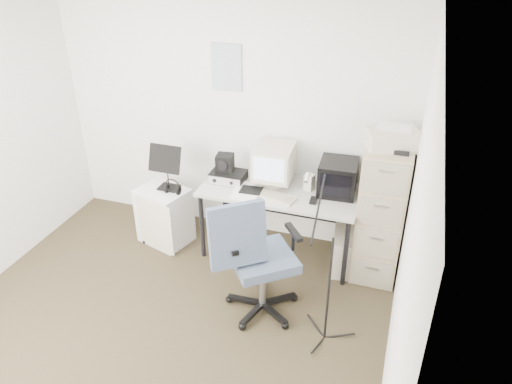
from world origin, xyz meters
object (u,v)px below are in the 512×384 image
(filing_cabinet, at_px, (382,211))
(side_cart, at_px, (165,215))
(desk, at_px, (280,221))
(office_chair, at_px, (263,257))

(filing_cabinet, xyz_separation_m, side_cart, (-2.13, -0.19, -0.35))
(desk, distance_m, office_chair, 0.88)
(filing_cabinet, relative_size, office_chair, 1.16)
(desk, relative_size, office_chair, 1.34)
(filing_cabinet, xyz_separation_m, desk, (-0.95, -0.03, -0.29))
(desk, height_order, side_cart, desk)
(filing_cabinet, height_order, side_cart, filing_cabinet)
(filing_cabinet, distance_m, side_cart, 2.17)
(desk, distance_m, side_cart, 1.20)
(office_chair, distance_m, side_cart, 1.47)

